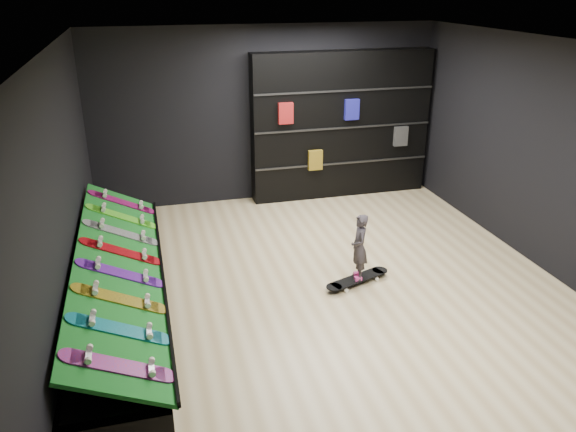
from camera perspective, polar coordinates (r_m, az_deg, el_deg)
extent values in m
cube|color=#CFBB8C|center=(7.23, 4.28, -7.53)|extent=(6.00, 7.00, 0.01)
cube|color=white|center=(6.28, 5.10, 16.84)|extent=(6.00, 7.00, 0.01)
cube|color=black|center=(9.85, -2.16, 10.22)|extent=(6.00, 0.02, 3.00)
cube|color=black|center=(3.84, 22.58, -13.19)|extent=(6.00, 0.02, 3.00)
cube|color=black|center=(6.32, -21.99, 1.24)|extent=(0.02, 7.00, 3.00)
cube|color=black|center=(8.08, 25.26, 5.22)|extent=(0.02, 7.00, 3.00)
cube|color=#0D5315|center=(6.58, -16.68, -4.71)|extent=(0.92, 4.50, 0.46)
cube|color=black|center=(10.09, 5.40, 9.16)|extent=(3.20, 0.37, 2.56)
imported|color=black|center=(7.24, 7.18, -4.41)|extent=(0.17, 0.22, 0.53)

